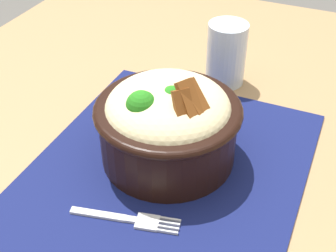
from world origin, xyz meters
TOP-DOWN VIEW (x-y plane):
  - table at (0.00, 0.00)m, footprint 1.24×0.91m
  - placemat at (-0.01, 0.02)m, footprint 0.43×0.34m
  - bowl at (-0.05, 0.01)m, footprint 0.21×0.21m
  - fork at (0.07, 0.01)m, footprint 0.04×0.13m
  - drinking_glass at (-0.26, 0.02)m, footprint 0.06×0.06m

SIDE VIEW (x-z plane):
  - table at x=0.00m, z-range 0.31..1.07m
  - placemat at x=-0.01m, z-range 0.75..0.76m
  - fork at x=0.07m, z-range 0.76..0.76m
  - drinking_glass at x=-0.26m, z-range 0.75..0.85m
  - bowl at x=-0.05m, z-range 0.75..0.88m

